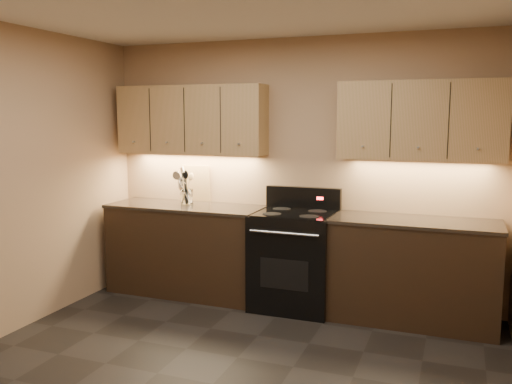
{
  "coord_description": "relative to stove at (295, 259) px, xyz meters",
  "views": [
    {
      "loc": [
        1.53,
        -3.19,
        1.84
      ],
      "look_at": [
        -0.23,
        1.45,
        1.14
      ],
      "focal_mm": 38.0,
      "sensor_mm": 36.0,
      "label": 1
    }
  ],
  "objects": [
    {
      "name": "upper_cab_left",
      "position": [
        -1.18,
        0.17,
        1.32
      ],
      "size": [
        1.6,
        0.3,
        0.7
      ],
      "primitive_type": "cube",
      "color": "tan",
      "rests_on": "wall_back"
    },
    {
      "name": "counter_right",
      "position": [
        1.1,
        0.02,
        -0.01
      ],
      "size": [
        1.46,
        0.62,
        0.93
      ],
      "color": "black",
      "rests_on": "ground"
    },
    {
      "name": "upper_cab_right",
      "position": [
        1.1,
        0.17,
        1.32
      ],
      "size": [
        1.44,
        0.3,
        0.7
      ],
      "primitive_type": "cube",
      "color": "tan",
      "rests_on": "wall_back"
    },
    {
      "name": "outlet_plate",
      "position": [
        -1.38,
        0.31,
        0.64
      ],
      "size": [
        0.08,
        0.01,
        0.12
      ],
      "primitive_type": "cube",
      "color": "#B2B5BA",
      "rests_on": "wall_back"
    },
    {
      "name": "wooden_spoon",
      "position": [
        -1.22,
        0.04,
        0.62
      ],
      "size": [
        0.12,
        0.16,
        0.32
      ],
      "primitive_type": null,
      "rotation": [
        -0.23,
        0.26,
        0.33
      ],
      "color": "tan",
      "rests_on": "utensil_crock"
    },
    {
      "name": "utensil_crock",
      "position": [
        -1.19,
        0.05,
        0.52
      ],
      "size": [
        0.15,
        0.15,
        0.16
      ],
      "color": "white",
      "rests_on": "counter_left"
    },
    {
      "name": "stove",
      "position": [
        0.0,
        0.0,
        0.0
      ],
      "size": [
        0.76,
        0.68,
        1.14
      ],
      "color": "black",
      "rests_on": "ground"
    },
    {
      "name": "black_spoon",
      "position": [
        -1.19,
        0.07,
        0.63
      ],
      "size": [
        0.06,
        0.09,
        0.33
      ],
      "primitive_type": null,
      "rotation": [
        0.09,
        0.01,
        0.02
      ],
      "color": "black",
      "rests_on": "utensil_crock"
    },
    {
      "name": "steel_spatula",
      "position": [
        -1.16,
        0.06,
        0.67
      ],
      "size": [
        0.23,
        0.17,
        0.41
      ],
      "primitive_type": null,
      "rotation": [
        -0.05,
        -0.36,
        -0.35
      ],
      "color": "silver",
      "rests_on": "utensil_crock"
    },
    {
      "name": "cutting_board",
      "position": [
        -1.19,
        0.29,
        0.65
      ],
      "size": [
        0.31,
        0.07,
        0.39
      ],
      "primitive_type": "cube",
      "rotation": [
        0.09,
        0.0,
        0.05
      ],
      "color": "tan",
      "rests_on": "counter_left"
    },
    {
      "name": "steel_skimmer",
      "position": [
        -1.15,
        0.05,
        0.64
      ],
      "size": [
        0.24,
        0.11,
        0.35
      ],
      "primitive_type": null,
      "rotation": [
        0.06,
        -0.47,
        -0.06
      ],
      "color": "silver",
      "rests_on": "utensil_crock"
    },
    {
      "name": "counter_left",
      "position": [
        -1.18,
        0.02,
        -0.01
      ],
      "size": [
        1.62,
        0.62,
        0.93
      ],
      "color": "black",
      "rests_on": "ground"
    },
    {
      "name": "floor",
      "position": [
        -0.08,
        -1.68,
        -0.48
      ],
      "size": [
        4.0,
        4.0,
        0.0
      ],
      "primitive_type": "plane",
      "color": "black",
      "rests_on": "ground"
    },
    {
      "name": "wall_back",
      "position": [
        -0.08,
        0.32,
        0.82
      ],
      "size": [
        4.0,
        0.04,
        2.6
      ],
      "primitive_type": "cube",
      "color": "tan",
      "rests_on": "ground"
    },
    {
      "name": "black_turner",
      "position": [
        -1.18,
        0.03,
        0.63
      ],
      "size": [
        0.17,
        0.18,
        0.35
      ],
      "primitive_type": null,
      "rotation": [
        -0.28,
        -0.1,
        0.44
      ],
      "color": "black",
      "rests_on": "utensil_crock"
    }
  ]
}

